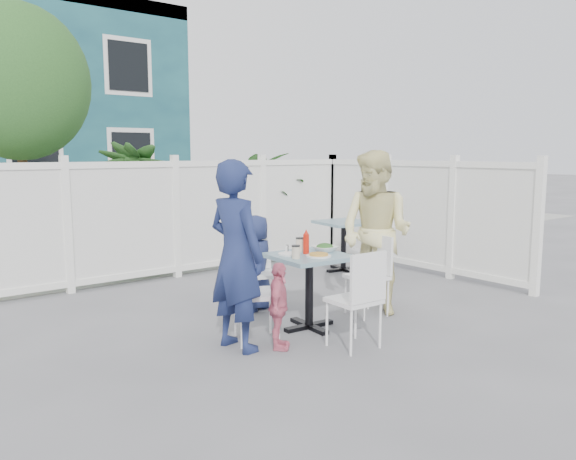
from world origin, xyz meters
TOP-DOWN VIEW (x-y plane):
  - ground at (0.00, 0.00)m, footprint 80.00×80.00m
  - near_sidewalk at (0.00, 3.80)m, footprint 24.00×2.60m
  - street at (0.00, 7.50)m, footprint 24.00×5.00m
  - far_sidewalk at (0.00, 10.60)m, footprint 24.00×1.60m
  - fence_back at (0.10, 2.40)m, footprint 5.86×0.08m
  - fence_right at (3.00, 0.60)m, footprint 0.08×3.66m
  - tree at (-1.60, 3.30)m, footprint 1.80×1.62m
  - potted_shrub_a at (-0.12, 3.10)m, footprint 1.47×1.47m
  - potted_shrub_b at (1.86, 3.00)m, footprint 1.56×1.73m
  - main_table at (0.06, -0.47)m, footprint 0.75×0.75m
  - spare_table at (2.20, 1.28)m, footprint 0.77×0.77m
  - chair_left at (-0.63, -0.43)m, footprint 0.53×0.54m
  - chair_right at (0.91, -0.51)m, footprint 0.42×0.43m
  - chair_back at (0.01, 0.35)m, footprint 0.49×0.48m
  - chair_near at (0.01, -1.20)m, footprint 0.42×0.40m
  - chair_spare at (1.83, 0.32)m, footprint 0.50×0.48m
  - man at (-0.81, -0.51)m, footprint 0.49×0.66m
  - woman at (0.98, -0.48)m, footprint 0.79×0.94m
  - boy at (0.03, 0.39)m, footprint 0.58×0.45m
  - toddler at (-0.53, -0.76)m, footprint 0.45×0.46m
  - plate_main at (0.06, -0.61)m, footprint 0.24×0.24m
  - plate_side at (-0.10, -0.35)m, footprint 0.21×0.21m
  - salad_bowl at (0.28, -0.45)m, footprint 0.23×0.23m
  - coffee_cup_a at (-0.17, -0.55)m, footprint 0.08×0.08m
  - coffee_cup_b at (0.10, -0.28)m, footprint 0.09×0.09m
  - ketchup_bottle at (0.06, -0.42)m, footprint 0.06×0.06m
  - salt_shaker at (-0.03, -0.22)m, footprint 0.03×0.03m
  - pepper_shaker at (0.01, -0.19)m, footprint 0.03×0.03m

SIDE VIEW (x-z plane):
  - ground at x=0.00m, z-range 0.00..0.00m
  - street at x=0.00m, z-range 0.00..0.01m
  - near_sidewalk at x=0.00m, z-range 0.00..0.01m
  - far_sidewalk at x=0.00m, z-range 0.00..0.01m
  - toddler at x=-0.53m, z-range 0.00..0.77m
  - chair_right at x=0.91m, z-range 0.07..0.91m
  - chair_back at x=0.01m, z-range 0.07..0.94m
  - chair_near at x=0.01m, z-range 0.07..0.95m
  - boy at x=0.03m, z-range 0.00..1.05m
  - chair_left at x=-0.63m, z-range 0.07..0.98m
  - chair_spare at x=1.83m, z-range 0.07..0.98m
  - spare_table at x=2.20m, z-range 0.20..0.93m
  - main_table at x=0.06m, z-range 0.20..0.94m
  - plate_side at x=-0.10m, z-range 0.74..0.75m
  - plate_main at x=0.06m, z-range 0.74..0.75m
  - salad_bowl at x=0.28m, z-range 0.74..0.79m
  - pepper_shaker at x=0.01m, z-range 0.74..0.80m
  - salt_shaker at x=-0.03m, z-range 0.74..0.80m
  - fence_right at x=3.00m, z-range -0.02..1.58m
  - fence_back at x=0.10m, z-range -0.02..1.58m
  - coffee_cup_a at x=-0.17m, z-range 0.74..0.85m
  - coffee_cup_b at x=0.10m, z-range 0.74..0.86m
  - man at x=-0.81m, z-range 0.00..1.66m
  - ketchup_bottle at x=0.06m, z-range 0.74..0.93m
  - potted_shrub_b at x=1.86m, z-range 0.00..1.70m
  - woman at x=0.98m, z-range 0.00..1.74m
  - potted_shrub_a at x=-0.12m, z-range 0.00..1.86m
  - tree at x=-1.60m, z-range 0.80..4.39m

